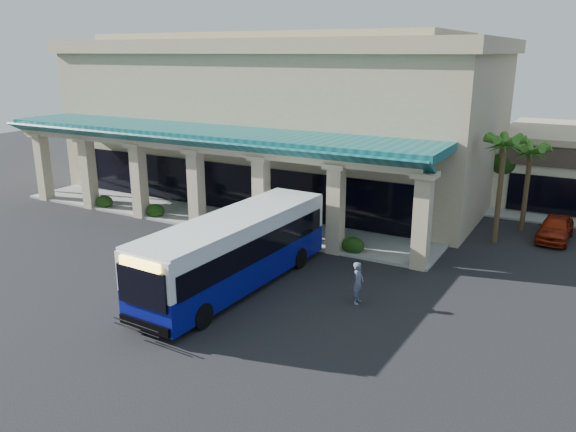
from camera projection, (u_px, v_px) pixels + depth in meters
The scene contains 10 objects.
ground at pixel (257, 281), 25.75m from camera, with size 110.00×110.00×0.00m, color black.
main_building at pixel (281, 114), 41.30m from camera, with size 30.80×14.80×11.35m, color tan, non-canonical shape.
arcade at pixel (206, 175), 34.40m from camera, with size 30.00×6.20×5.70m, color #0D4B50, non-canonical shape.
palm_0 at pixel (500, 184), 30.03m from camera, with size 2.40×2.40×6.60m, color #2D6019, non-canonical shape.
palm_1 at pixel (527, 183), 32.18m from camera, with size 2.40×2.40×5.80m, color #2D6019, non-canonical shape.
palm_2 at pixel (44, 152), 40.89m from camera, with size 2.40×2.40×6.20m, color #2D6019, non-canonical shape.
broadleaf_tree at pixel (504, 172), 37.44m from camera, with size 2.60×2.60×4.81m, color black, non-canonical shape.
transit_bus at pixel (236, 252), 24.66m from camera, with size 2.73×11.74×3.28m, color navy, non-canonical shape.
pedestrian at pixel (358, 283), 23.25m from camera, with size 0.66×0.43×1.80m, color slate.
car_silver at pixel (555, 228), 31.20m from camera, with size 1.64×4.06×1.38m, color maroon.
Camera 1 is at (12.92, -20.12, 10.10)m, focal length 35.00 mm.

